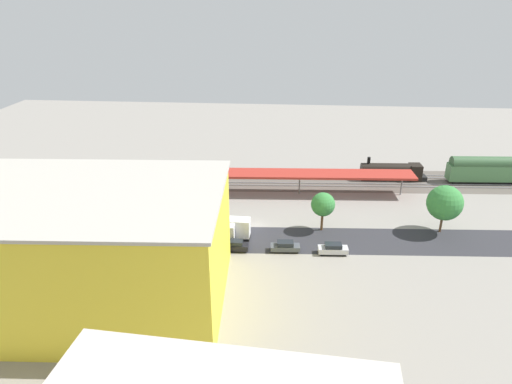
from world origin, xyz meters
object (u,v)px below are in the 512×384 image
parked_car_2 (236,246)px  locomotive (394,172)px  passenger_coach (494,169)px  street_tree_2 (149,196)px  parked_car_3 (192,243)px  street_tree_1 (176,198)px  traffic_light (92,200)px  construction_building (89,250)px  parked_car_1 (285,247)px  box_truck_0 (201,234)px  platform_canopy_near (300,174)px  parked_car_0 (333,249)px  box_truck_2 (211,233)px  box_truck_1 (225,228)px  street_tree_3 (445,203)px  parked_car_4 (148,241)px  street_tree_0 (323,205)px

parked_car_2 → locomotive: bearing=-133.1°
passenger_coach → street_tree_2: (69.09, 23.80, 1.76)m
parked_car_3 → street_tree_1: size_ratio=0.55×
locomotive → traffic_light: size_ratio=2.44×
passenger_coach → construction_building: (69.67, 47.61, 4.60)m
construction_building → street_tree_2: 23.99m
parked_car_1 → box_truck_0: bearing=-5.5°
passenger_coach → parked_car_1: (44.50, 32.95, -2.34)m
platform_canopy_near → parked_car_3: 29.40m
street_tree_2 → traffic_light: (10.25, 1.06, -0.86)m
passenger_coach → construction_building: size_ratio=0.57×
street_tree_1 → parked_car_0: bearing=164.1°
box_truck_2 → traffic_light: bearing=-15.4°
passenger_coach → parked_car_3: bearing=28.9°
locomotive → traffic_light: 63.27m
box_truck_1 → street_tree_3: (-36.90, -5.03, 3.78)m
parked_car_2 → parked_car_3: parked_car_3 is taller
locomotive → construction_building: (48.47, 47.61, 5.84)m
locomotive → parked_car_0: size_ratio=3.04×
parked_car_1 → parked_car_3: 15.17m
passenger_coach → box_truck_2: (56.77, 31.09, -1.42)m
parked_car_2 → box_truck_2: bearing=-28.0°
passenger_coach → parked_car_4: 74.71m
street_tree_1 → parked_car_1: bearing=158.9°
platform_canopy_near → street_tree_0: street_tree_0 is taller
locomotive → traffic_light: (58.14, 24.86, 2.13)m
parked_car_1 → construction_building: bearing=30.2°
platform_canopy_near → construction_building: 47.08m
platform_canopy_near → box_truck_0: (16.26, 22.02, -2.67)m
parked_car_2 → street_tree_0: street_tree_0 is taller
parked_car_0 → street_tree_2: size_ratio=0.61×
box_truck_0 → box_truck_2: bearing=-162.0°
locomotive → passenger_coach: passenger_coach is taller
locomotive → street_tree_0: (17.10, 25.22, 3.04)m
box_truck_2 → parked_car_1: bearing=171.4°
parked_car_0 → parked_car_3: parked_car_3 is taller
locomotive → street_tree_3: street_tree_3 is taller
locomotive → street_tree_0: street_tree_0 is taller
box_truck_2 → locomotive: bearing=-138.8°
parked_car_4 → construction_building: construction_building is taller
street_tree_0 → passenger_coach: bearing=-146.6°
parked_car_4 → street_tree_3: (-49.21, -8.74, 4.78)m
parked_car_4 → box_truck_0: 8.79m
box_truck_2 → street_tree_3: 39.76m
parked_car_0 → street_tree_3: (-19.11, -8.96, 4.71)m
locomotive → box_truck_0: 48.80m
passenger_coach → construction_building: construction_building is taller
parked_car_3 → parked_car_4: 7.34m
platform_canopy_near → parked_car_2: platform_canopy_near is taller
parked_car_2 → traffic_light: (26.92, -8.55, 3.19)m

